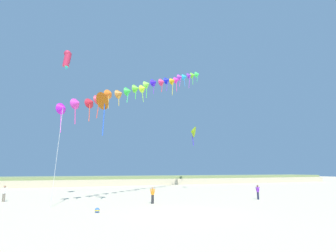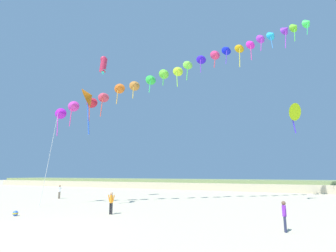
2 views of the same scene
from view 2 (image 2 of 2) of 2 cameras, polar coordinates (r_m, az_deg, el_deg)
ground_plane at (r=15.56m, az=-27.33°, el=-19.91°), size 240.00×240.00×0.00m
dune_ridge at (r=52.50m, az=13.28°, el=-12.29°), size 120.00×12.06×1.80m
person_near_left at (r=34.40m, az=-22.54°, el=-12.90°), size 0.55×0.21×1.57m
person_near_right at (r=15.10m, az=24.00°, el=-17.11°), size 0.21×0.53×1.52m
person_mid_center at (r=20.21m, az=-12.27°, el=-15.74°), size 0.55×0.21×1.57m
kite_banner_string at (r=29.83m, az=6.13°, el=13.68°), size 24.42×17.50×21.60m
large_kite_low_lead at (r=31.82m, az=25.49°, el=2.78°), size 1.96×2.15×3.38m
large_kite_mid_trail at (r=25.53m, az=-16.79°, el=6.10°), size 1.99×2.20×4.49m
large_kite_high_solo at (r=34.21m, az=-13.89°, el=12.84°), size 1.09×0.91×2.43m
beach_ball at (r=21.88m, az=-30.28°, el=-16.09°), size 0.36×0.36×0.36m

